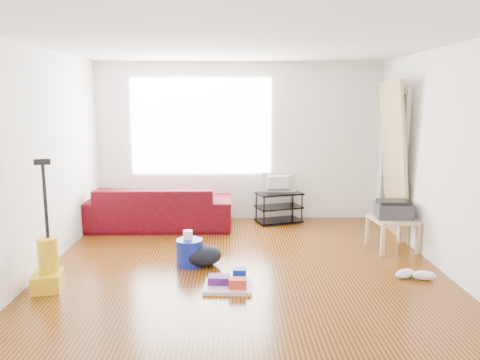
{
  "coord_description": "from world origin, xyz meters",
  "views": [
    {
      "loc": [
        -0.12,
        -4.95,
        1.91
      ],
      "look_at": [
        -0.02,
        0.6,
        0.96
      ],
      "focal_mm": 35.0,
      "sensor_mm": 36.0,
      "label": 1
    }
  ],
  "objects_px": {
    "cleaning_tray": "(230,283)",
    "bucket": "(190,265)",
    "sofa": "(158,227)",
    "side_table": "(393,223)",
    "backpack": "(203,265)",
    "vacuum": "(48,266)",
    "tv_stand": "(279,207)"
  },
  "relations": [
    {
      "from": "cleaning_tray",
      "to": "bucket",
      "type": "bearing_deg",
      "value": 124.44
    },
    {
      "from": "sofa",
      "to": "side_table",
      "type": "xyz_separation_m",
      "value": [
        3.2,
        -1.11,
        0.35
      ]
    },
    {
      "from": "side_table",
      "to": "cleaning_tray",
      "type": "distance_m",
      "value": 2.45
    },
    {
      "from": "side_table",
      "to": "backpack",
      "type": "height_order",
      "value": "side_table"
    },
    {
      "from": "backpack",
      "to": "vacuum",
      "type": "relative_size",
      "value": 0.33
    },
    {
      "from": "sofa",
      "to": "tv_stand",
      "type": "xyz_separation_m",
      "value": [
        1.87,
        0.27,
        0.25
      ]
    },
    {
      "from": "side_table",
      "to": "bucket",
      "type": "bearing_deg",
      "value": -168.01
    },
    {
      "from": "side_table",
      "to": "backpack",
      "type": "xyz_separation_m",
      "value": [
        -2.41,
        -0.56,
        -0.35
      ]
    },
    {
      "from": "bucket",
      "to": "vacuum",
      "type": "distance_m",
      "value": 1.56
    },
    {
      "from": "cleaning_tray",
      "to": "backpack",
      "type": "bearing_deg",
      "value": 115.28
    },
    {
      "from": "bucket",
      "to": "cleaning_tray",
      "type": "height_order",
      "value": "cleaning_tray"
    },
    {
      "from": "bucket",
      "to": "backpack",
      "type": "xyz_separation_m",
      "value": [
        0.15,
        -0.01,
        0.0
      ]
    },
    {
      "from": "backpack",
      "to": "bucket",
      "type": "bearing_deg",
      "value": 161.88
    },
    {
      "from": "sofa",
      "to": "cleaning_tray",
      "type": "height_order",
      "value": "sofa"
    },
    {
      "from": "tv_stand",
      "to": "cleaning_tray",
      "type": "bearing_deg",
      "value": -123.99
    },
    {
      "from": "tv_stand",
      "to": "cleaning_tray",
      "type": "height_order",
      "value": "tv_stand"
    },
    {
      "from": "tv_stand",
      "to": "side_table",
      "type": "relative_size",
      "value": 1.38
    },
    {
      "from": "sofa",
      "to": "backpack",
      "type": "height_order",
      "value": "sofa"
    },
    {
      "from": "sofa",
      "to": "side_table",
      "type": "relative_size",
      "value": 3.95
    },
    {
      "from": "cleaning_tray",
      "to": "side_table",
      "type": "bearing_deg",
      "value": 30.36
    },
    {
      "from": "cleaning_tray",
      "to": "backpack",
      "type": "relative_size",
      "value": 1.15
    },
    {
      "from": "tv_stand",
      "to": "side_table",
      "type": "bearing_deg",
      "value": -63.56
    },
    {
      "from": "side_table",
      "to": "bucket",
      "type": "height_order",
      "value": "side_table"
    },
    {
      "from": "tv_stand",
      "to": "cleaning_tray",
      "type": "xyz_separation_m",
      "value": [
        -0.77,
        -2.61,
        -0.19
      ]
    },
    {
      "from": "tv_stand",
      "to": "backpack",
      "type": "relative_size",
      "value": 1.76
    },
    {
      "from": "side_table",
      "to": "bucket",
      "type": "distance_m",
      "value": 2.65
    },
    {
      "from": "tv_stand",
      "to": "vacuum",
      "type": "distance_m",
      "value": 3.69
    },
    {
      "from": "backpack",
      "to": "vacuum",
      "type": "bearing_deg",
      "value": -169.46
    },
    {
      "from": "sofa",
      "to": "backpack",
      "type": "bearing_deg",
      "value": 115.24
    },
    {
      "from": "sofa",
      "to": "cleaning_tray",
      "type": "relative_size",
      "value": 4.37
    },
    {
      "from": "tv_stand",
      "to": "sofa",
      "type": "bearing_deg",
      "value": 170.67
    },
    {
      "from": "bucket",
      "to": "backpack",
      "type": "distance_m",
      "value": 0.15
    }
  ]
}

